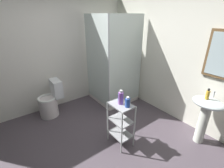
% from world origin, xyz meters
% --- Properties ---
extents(ground_plane, '(4.20, 4.20, 0.02)m').
position_xyz_m(ground_plane, '(0.00, 0.00, -0.01)').
color(ground_plane, '#4C424B').
extents(wall_back, '(4.20, 0.14, 2.50)m').
position_xyz_m(wall_back, '(0.01, 1.85, 1.25)').
color(wall_back, white).
rests_on(wall_back, ground_plane).
extents(wall_left, '(0.10, 4.20, 2.50)m').
position_xyz_m(wall_left, '(-1.85, 0.00, 1.25)').
color(wall_left, white).
rests_on(wall_left, ground_plane).
extents(shower_stall, '(0.92, 0.92, 2.00)m').
position_xyz_m(shower_stall, '(-1.20, 1.19, 0.46)').
color(shower_stall, white).
rests_on(shower_stall, ground_plane).
extents(pedestal_sink, '(0.46, 0.37, 0.81)m').
position_xyz_m(pedestal_sink, '(0.79, 1.52, 0.58)').
color(pedestal_sink, white).
rests_on(pedestal_sink, ground_plane).
extents(sink_faucet, '(0.03, 0.03, 0.10)m').
position_xyz_m(sink_faucet, '(0.79, 1.64, 0.86)').
color(sink_faucet, silver).
rests_on(sink_faucet, pedestal_sink).
extents(toilet, '(0.37, 0.49, 0.76)m').
position_xyz_m(toilet, '(-1.48, -0.22, 0.31)').
color(toilet, white).
rests_on(toilet, ground_plane).
extents(storage_cart, '(0.38, 0.28, 0.74)m').
position_xyz_m(storage_cart, '(0.03, 0.43, 0.44)').
color(storage_cart, silver).
rests_on(storage_cart, ground_plane).
extents(hand_soap_bottle, '(0.05, 0.05, 0.17)m').
position_xyz_m(hand_soap_bottle, '(0.77, 1.49, 0.88)').
color(hand_soap_bottle, gold).
rests_on(hand_soap_bottle, pedestal_sink).
extents(conditioner_bottle_purple, '(0.08, 0.08, 0.23)m').
position_xyz_m(conditioner_bottle_purple, '(0.01, 0.44, 0.84)').
color(conditioner_bottle_purple, '#844CA4').
rests_on(conditioner_bottle_purple, storage_cart).
extents(shampoo_bottle_blue, '(0.07, 0.07, 0.16)m').
position_xyz_m(shampoo_bottle_blue, '(0.13, 0.46, 0.81)').
color(shampoo_bottle_blue, '#294FB5').
rests_on(shampoo_bottle_blue, storage_cart).
extents(rinse_cup, '(0.07, 0.07, 0.11)m').
position_xyz_m(rinse_cup, '(-0.08, 0.50, 0.79)').
color(rinse_cup, '#3870B2').
rests_on(rinse_cup, storage_cart).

